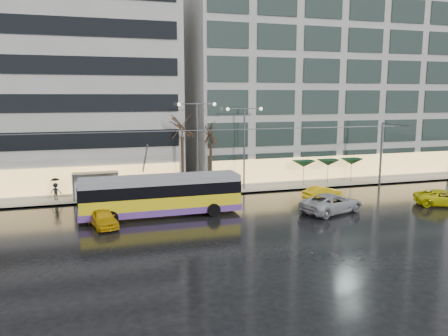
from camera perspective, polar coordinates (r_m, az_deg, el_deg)
name	(u,v)px	position (r m, az deg, el deg)	size (l,w,h in m)	color
ground	(204,224)	(34.30, -2.63, -7.28)	(140.00, 140.00, 0.00)	black
sidewalk	(191,186)	(47.96, -4.30, -2.35)	(80.00, 10.00, 0.15)	gray
kerb	(202,196)	(43.24, -2.92, -3.65)	(80.00, 0.10, 0.15)	slate
building_left	(12,83)	(51.60, -25.99, 9.94)	(34.00, 14.00, 22.00)	#9D9C97
building_right	(313,73)	(57.59, 11.58, 12.04)	(32.00, 14.00, 25.00)	#9D9C97
trolleybus	(161,197)	(36.36, -8.20, -3.72)	(13.12, 5.15, 6.07)	yellow
catenary	(194,156)	(41.20, -3.96, 1.60)	(42.24, 5.12, 7.00)	#595B60
bus_shelter	(91,180)	(43.34, -16.93, -1.47)	(4.20, 1.60, 2.51)	#595B60
street_lamp_near	(197,135)	(43.99, -3.52, 4.38)	(3.96, 0.36, 9.03)	#595B60
street_lamp_far	(244,136)	(45.39, 2.67, 4.20)	(3.96, 0.36, 8.53)	#595B60
tree_a	(182,124)	(43.80, -5.51, 5.77)	(3.20, 3.20, 8.40)	black
tree_b	(211,130)	(44.70, -1.75, 5.00)	(3.20, 3.20, 7.70)	black
parasol_a	(304,164)	(48.69, 10.37, 0.54)	(2.50, 2.50, 2.65)	#595B60
parasol_b	(328,163)	(50.10, 13.44, 0.68)	(2.50, 2.50, 2.65)	#595B60
parasol_c	(352,162)	(51.65, 16.33, 0.81)	(2.50, 2.50, 2.65)	#595B60
taxi_a	(103,218)	(34.64, -15.57, -6.26)	(1.64, 4.09, 1.39)	#D19F0B
taxi_b	(322,193)	(42.92, 12.71, -3.19)	(1.37, 3.94, 1.30)	yellow
taxi_c	(444,198)	(44.31, 26.85, -3.51)	(2.36, 5.13, 1.43)	yellow
sedan_silver	(332,203)	(38.42, 13.90, -4.46)	(2.71, 5.87, 1.63)	#AEAEB3
pedestrian_a	(113,185)	(42.17, -14.28, -2.20)	(1.11, 1.12, 2.19)	black
pedestrian_b	(105,185)	(44.96, -15.34, -2.21)	(1.09, 1.09, 1.78)	black
pedestrian_c	(56,188)	(44.02, -21.13, -2.46)	(1.12, 0.95, 2.11)	black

